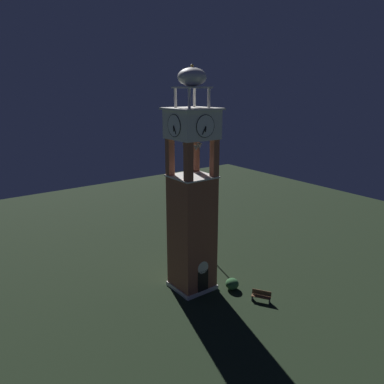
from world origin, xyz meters
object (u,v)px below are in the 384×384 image
at_px(clock_tower, 192,204).
at_px(park_bench, 261,296).
at_px(trash_bin, 180,255).
at_px(lamp_post, 213,236).

distance_m(clock_tower, park_bench, 9.61).
relative_size(clock_tower, trash_bin, 23.76).
bearing_deg(lamp_post, park_bench, -100.76).
bearing_deg(lamp_post, trash_bin, 134.63).
height_order(clock_tower, park_bench, clock_tower).
bearing_deg(park_bench, lamp_post, 79.24).
bearing_deg(park_bench, clock_tower, 121.43).
distance_m(lamp_post, trash_bin, 4.16).
bearing_deg(trash_bin, lamp_post, -45.37).
xyz_separation_m(park_bench, trash_bin, (-0.84, 10.71, -0.08)).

